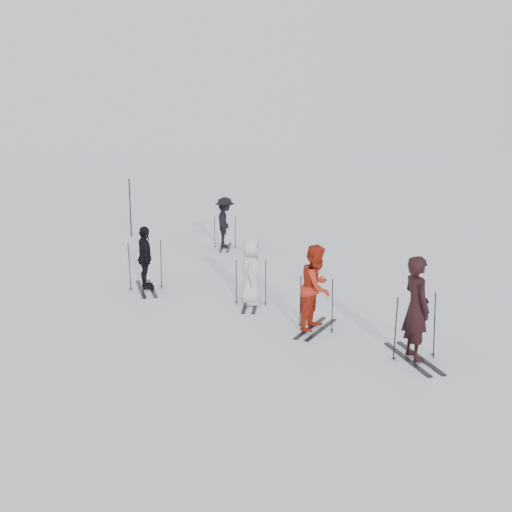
{
  "coord_description": "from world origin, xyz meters",
  "views": [
    {
      "loc": [
        0.0,
        -14.43,
        4.48
      ],
      "look_at": [
        0.0,
        1.0,
        1.0
      ],
      "focal_mm": 45.0,
      "sensor_mm": 36.0,
      "label": 1
    }
  ],
  "objects": [
    {
      "name": "skis_uphill_left",
      "position": [
        -2.84,
        1.52,
        0.65
      ],
      "size": [
        1.99,
        1.4,
        1.31
      ],
      "primitive_type": null,
      "rotation": [
        0.0,
        0.0,
        1.84
      ],
      "color": "black",
      "rests_on": "ground"
    },
    {
      "name": "skier_red",
      "position": [
        1.26,
        -1.6,
        0.9
      ],
      "size": [
        1.01,
        1.09,
        1.79
      ],
      "primitive_type": "imported",
      "rotation": [
        0.0,
        0.0,
        1.08
      ],
      "color": "#AB2613",
      "rests_on": "ground"
    },
    {
      "name": "skis_near_dark",
      "position": [
        2.92,
        -3.26,
        0.64
      ],
      "size": [
        1.94,
        1.35,
        1.29
      ],
      "primitive_type": null,
      "rotation": [
        0.0,
        0.0,
        1.83
      ],
      "color": "black",
      "rests_on": "ground"
    },
    {
      "name": "skis_grey",
      "position": [
        -0.12,
        0.19,
        0.56
      ],
      "size": [
        1.61,
        0.94,
        1.13
      ],
      "primitive_type": null,
      "rotation": [
        0.0,
        0.0,
        1.49
      ],
      "color": "black",
      "rests_on": "ground"
    },
    {
      "name": "skis_uphill_far",
      "position": [
        -1.04,
        6.68,
        0.56
      ],
      "size": [
        1.57,
        0.85,
        1.13
      ],
      "primitive_type": null,
      "rotation": [
        0.0,
        0.0,
        1.55
      ],
      "color": "black",
      "rests_on": "ground"
    },
    {
      "name": "skis_red",
      "position": [
        1.26,
        -1.6,
        0.59
      ],
      "size": [
        1.82,
        1.51,
        1.18
      ],
      "primitive_type": null,
      "rotation": [
        0.0,
        0.0,
        1.08
      ],
      "color": "black",
      "rests_on": "ground"
    },
    {
      "name": "skier_uphill_far",
      "position": [
        -1.04,
        6.68,
        0.84
      ],
      "size": [
        0.65,
        1.1,
        1.69
      ],
      "primitive_type": "imported",
      "rotation": [
        0.0,
        0.0,
        1.55
      ],
      "color": "black",
      "rests_on": "ground"
    },
    {
      "name": "skier_near_dark",
      "position": [
        2.92,
        -3.26,
        0.97
      ],
      "size": [
        0.63,
        0.8,
        1.93
      ],
      "primitive_type": "imported",
      "rotation": [
        0.0,
        0.0,
        1.83
      ],
      "color": "black",
      "rests_on": "ground"
    },
    {
      "name": "skier_grey",
      "position": [
        -0.12,
        0.19,
        0.78
      ],
      "size": [
        0.56,
        0.81,
        1.57
      ],
      "primitive_type": "imported",
      "rotation": [
        0.0,
        0.0,
        1.49
      ],
      "color": "silver",
      "rests_on": "ground"
    },
    {
      "name": "skier_uphill_left",
      "position": [
        -2.84,
        1.52,
        0.81
      ],
      "size": [
        0.64,
        1.02,
        1.62
      ],
      "primitive_type": "imported",
      "rotation": [
        0.0,
        0.0,
        1.84
      ],
      "color": "black",
      "rests_on": "ground"
    },
    {
      "name": "piste_marker",
      "position": [
        -4.58,
        8.7,
        1.06
      ],
      "size": [
        0.05,
        0.05,
        2.13
      ],
      "primitive_type": "cylinder",
      "rotation": [
        0.0,
        0.0,
        -0.11
      ],
      "color": "black",
      "rests_on": "ground"
    },
    {
      "name": "ground",
      "position": [
        0.0,
        0.0,
        0.0
      ],
      "size": [
        120.0,
        120.0,
        0.0
      ],
      "primitive_type": "plane",
      "color": "silver",
      "rests_on": "ground"
    }
  ]
}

